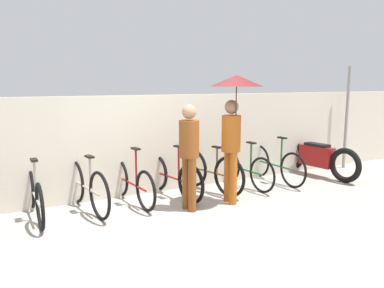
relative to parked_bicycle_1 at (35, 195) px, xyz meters
name	(u,v)px	position (x,y,z in m)	size (l,w,h in m)	color
ground_plane	(194,229)	(1.91, -1.52, -0.36)	(30.00, 30.00, 0.00)	#9E998E
back_wall	(143,145)	(1.91, 0.46, 0.55)	(14.51, 0.12, 1.81)	beige
parked_bicycle_1	(35,195)	(0.00, 0.00, 0.00)	(0.44, 1.76, 1.04)	black
parked_bicycle_2	(86,187)	(0.76, -0.02, 0.03)	(0.45, 1.76, 1.09)	black
parked_bicycle_3	(132,182)	(1.53, 0.00, 0.00)	(0.44, 1.70, 0.99)	black
parked_bicycle_4	(172,177)	(2.30, 0.01, 0.00)	(0.50, 1.73, 1.10)	black
parked_bicycle_5	(210,171)	(3.06, -0.03, 0.03)	(0.55, 1.67, 1.06)	black
parked_bicycle_6	(244,169)	(3.83, -0.06, 0.00)	(0.44, 1.67, 1.03)	black
parked_bicycle_7	(275,164)	(4.59, -0.05, 0.01)	(0.44, 1.75, 1.05)	black
pedestrian_leading	(189,149)	(2.23, -0.77, 0.64)	(0.32, 0.32, 1.70)	brown
pedestrian_center	(234,109)	(3.01, -0.86, 1.24)	(0.85, 0.85, 2.15)	#B25619
motorcycle	(316,158)	(5.75, -0.09, 0.04)	(0.58, 2.13, 0.93)	black
awning_pole	(347,118)	(6.93, 0.17, 0.85)	(0.07, 0.07, 2.41)	gray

